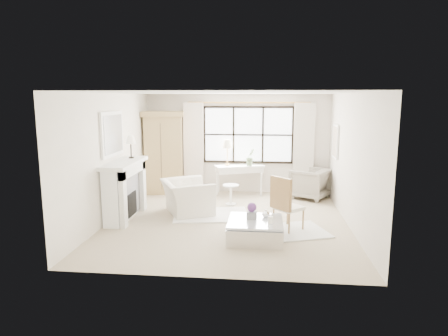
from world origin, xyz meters
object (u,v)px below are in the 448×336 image
Objects in this scene: armoire at (164,152)px; coffee_table at (255,230)px; console_table at (239,180)px; club_armchair at (187,197)px.

armoire is 2.24× the size of coffee_table.
armoire reaches higher than coffee_table.
console_table is (2.07, 0.00, -0.74)m from armoire.
coffee_table is (2.60, -3.49, -0.96)m from armoire.
console_table is 3.54m from coffee_table.
console_table is at bearing -55.57° from club_armchair.
armoire is 1.63× the size of console_table.
armoire is 1.94× the size of club_armchair.
club_armchair is (1.01, -1.92, -0.76)m from armoire.
console_table reaches higher than coffee_table.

